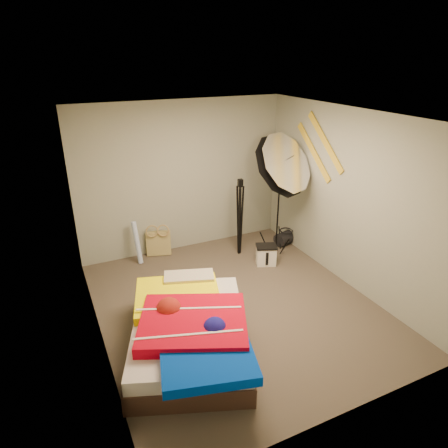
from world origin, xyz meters
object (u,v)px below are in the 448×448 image
camera_case (266,255)px  duffel_bag (286,238)px  wrapping_roll (137,243)px  tote_bag (159,243)px  camera_tripod (240,212)px  bed (190,330)px  photo_umbrella (280,167)px

camera_case → duffel_bag: bearing=57.2°
wrapping_roll → camera_case: wrapping_roll is taller
tote_bag → camera_tripod: camera_tripod is taller
wrapping_roll → duffel_bag: size_ratio=1.78×
wrapping_roll → bed: bearing=-89.4°
tote_bag → duffel_bag: 2.23m
duffel_bag → camera_tripod: (-0.91, 0.04, 0.63)m
tote_bag → bed: (-0.36, -2.44, 0.06)m
tote_bag → photo_umbrella: (1.72, -0.94, 1.35)m
wrapping_roll → tote_bag: bearing=18.9°
duffel_bag → photo_umbrella: (-0.44, -0.35, 1.44)m
wrapping_roll → duffel_bag: bearing=-10.2°
wrapping_roll → duffel_bag: wrapping_roll is taller
camera_case → bed: bed is taller
wrapping_roll → camera_case: 2.08m
photo_umbrella → camera_tripod: bearing=141.0°
camera_case → photo_umbrella: bearing=49.8°
bed → photo_umbrella: (2.08, 1.51, 1.29)m
duffel_bag → camera_tripod: 1.11m
wrapping_roll → bed: 2.31m
wrapping_roll → duffel_bag: 2.59m
tote_bag → bed: 2.47m
duffel_bag → bed: bed is taller
camera_case → camera_tripod: camera_tripod is taller
wrapping_roll → photo_umbrella: 2.55m
tote_bag → camera_tripod: (1.24, -0.55, 0.55)m
tote_bag → bed: bearing=-80.9°
photo_umbrella → bed: bearing=-144.0°
duffel_bag → camera_tripod: camera_tripod is taller
tote_bag → photo_umbrella: 2.38m
duffel_bag → tote_bag: bearing=149.7°
camera_tripod → duffel_bag: bearing=-2.2°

